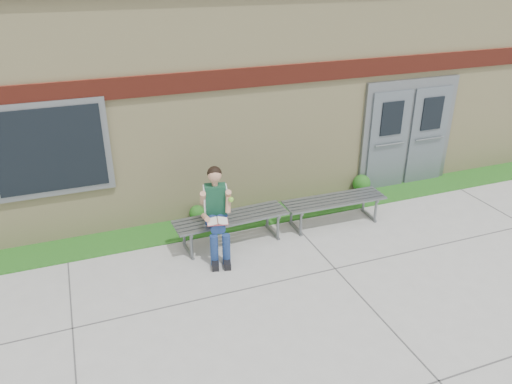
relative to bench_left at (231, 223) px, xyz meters
name	(u,v)px	position (x,y,z in m)	size (l,w,h in m)	color
ground	(291,301)	(0.29, -1.87, -0.39)	(80.00, 80.00, 0.00)	#9E9E99
grass_strip	(234,220)	(0.29, 0.73, -0.38)	(16.00, 0.80, 0.02)	#225416
school_building	(186,74)	(0.29, 4.12, 1.71)	(16.20, 6.22, 4.20)	beige
bench_left	(231,223)	(0.00, 0.00, 0.00)	(2.00, 0.65, 0.51)	slate
bench_right	(334,205)	(2.00, 0.00, -0.01)	(1.92, 0.57, 0.50)	slate
girl	(217,211)	(-0.31, -0.22, 0.39)	(0.55, 0.94, 1.50)	navy
shrub_mid	(197,213)	(-0.36, 0.98, -0.23)	(0.29, 0.29, 0.29)	#225416
shrub_east	(362,183)	(3.21, 0.98, -0.19)	(0.37, 0.37, 0.37)	#225416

